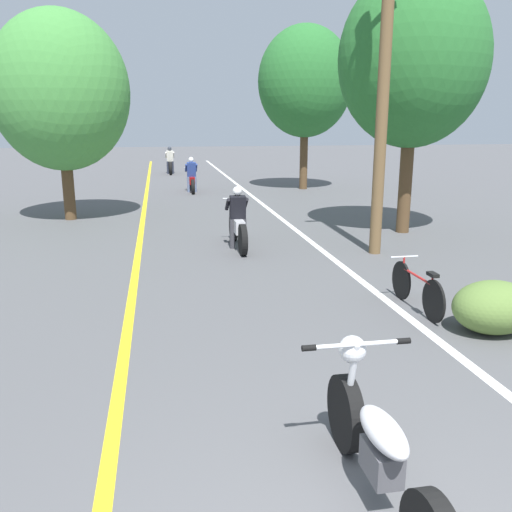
{
  "coord_description": "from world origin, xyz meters",
  "views": [
    {
      "loc": [
        -1.2,
        -2.1,
        2.71
      ],
      "look_at": [
        0.08,
        5.05,
        0.9
      ],
      "focal_mm": 38.0,
      "sensor_mm": 36.0,
      "label": 1
    }
  ],
  "objects_px": {
    "roadside_tree_right_far": "(305,82)",
    "bicycle_parked": "(417,288)",
    "motorcycle_foreground": "(379,449)",
    "motorcycle_rider_lead": "(238,225)",
    "motorcycle_rider_mid": "(192,179)",
    "utility_pole": "(384,69)",
    "roadside_tree_right_near": "(413,60)",
    "motorcycle_rider_far": "(170,164)",
    "roadside_tree_left": "(60,92)"
  },
  "relations": [
    {
      "from": "motorcycle_rider_mid",
      "to": "roadside_tree_right_near",
      "type": "bearing_deg",
      "value": -62.39
    },
    {
      "from": "motorcycle_foreground",
      "to": "motorcycle_rider_far",
      "type": "xyz_separation_m",
      "value": [
        -0.84,
        26.3,
        0.1
      ]
    },
    {
      "from": "utility_pole",
      "to": "roadside_tree_right_far",
      "type": "distance_m",
      "value": 11.33
    },
    {
      "from": "utility_pole",
      "to": "motorcycle_rider_lead",
      "type": "height_order",
      "value": "utility_pole"
    },
    {
      "from": "roadside_tree_right_far",
      "to": "bicycle_parked",
      "type": "distance_m",
      "value": 15.38
    },
    {
      "from": "motorcycle_foreground",
      "to": "motorcycle_rider_lead",
      "type": "distance_m",
      "value": 8.35
    },
    {
      "from": "motorcycle_rider_lead",
      "to": "motorcycle_rider_far",
      "type": "height_order",
      "value": "motorcycle_rider_far"
    },
    {
      "from": "roadside_tree_left",
      "to": "bicycle_parked",
      "type": "xyz_separation_m",
      "value": [
        6.18,
        -8.88,
        -3.16
      ]
    },
    {
      "from": "roadside_tree_right_far",
      "to": "bicycle_parked",
      "type": "height_order",
      "value": "roadside_tree_right_far"
    },
    {
      "from": "roadside_tree_left",
      "to": "roadside_tree_right_far",
      "type": "bearing_deg",
      "value": 34.78
    },
    {
      "from": "roadside_tree_right_far",
      "to": "roadside_tree_left",
      "type": "relative_size",
      "value": 1.14
    },
    {
      "from": "roadside_tree_right_near",
      "to": "motorcycle_rider_far",
      "type": "height_order",
      "value": "roadside_tree_right_near"
    },
    {
      "from": "motorcycle_rider_far",
      "to": "bicycle_parked",
      "type": "xyz_separation_m",
      "value": [
        3.03,
        -22.47,
        -0.21
      ]
    },
    {
      "from": "motorcycle_foreground",
      "to": "motorcycle_rider_far",
      "type": "distance_m",
      "value": 26.32
    },
    {
      "from": "roadside_tree_right_near",
      "to": "motorcycle_rider_lead",
      "type": "bearing_deg",
      "value": -167.09
    },
    {
      "from": "roadside_tree_right_near",
      "to": "motorcycle_rider_far",
      "type": "xyz_separation_m",
      "value": [
        -5.37,
        16.97,
        -3.57
      ]
    },
    {
      "from": "roadside_tree_left",
      "to": "bicycle_parked",
      "type": "distance_m",
      "value": 11.27
    },
    {
      "from": "utility_pole",
      "to": "motorcycle_rider_mid",
      "type": "bearing_deg",
      "value": 105.99
    },
    {
      "from": "motorcycle_rider_lead",
      "to": "roadside_tree_right_far",
      "type": "bearing_deg",
      "value": 67.55
    },
    {
      "from": "motorcycle_foreground",
      "to": "roadside_tree_left",
      "type": "bearing_deg",
      "value": 107.39
    },
    {
      "from": "roadside_tree_right_far",
      "to": "motorcycle_rider_lead",
      "type": "distance_m",
      "value": 11.65
    },
    {
      "from": "motorcycle_foreground",
      "to": "motorcycle_rider_lead",
      "type": "height_order",
      "value": "motorcycle_rider_lead"
    },
    {
      "from": "motorcycle_foreground",
      "to": "roadside_tree_right_near",
      "type": "bearing_deg",
      "value": 64.11
    },
    {
      "from": "motorcycle_rider_lead",
      "to": "bicycle_parked",
      "type": "relative_size",
      "value": 1.29
    },
    {
      "from": "utility_pole",
      "to": "bicycle_parked",
      "type": "distance_m",
      "value": 4.92
    },
    {
      "from": "motorcycle_rider_lead",
      "to": "motorcycle_rider_mid",
      "type": "height_order",
      "value": "motorcycle_rider_mid"
    },
    {
      "from": "motorcycle_rider_mid",
      "to": "bicycle_parked",
      "type": "bearing_deg",
      "value": -80.68
    },
    {
      "from": "utility_pole",
      "to": "roadside_tree_right_near",
      "type": "relative_size",
      "value": 1.17
    },
    {
      "from": "roadside_tree_right_far",
      "to": "motorcycle_rider_far",
      "type": "height_order",
      "value": "roadside_tree_right_far"
    },
    {
      "from": "bicycle_parked",
      "to": "motorcycle_foreground",
      "type": "bearing_deg",
      "value": -119.76
    },
    {
      "from": "roadside_tree_right_far",
      "to": "motorcycle_rider_lead",
      "type": "height_order",
      "value": "roadside_tree_right_far"
    },
    {
      "from": "roadside_tree_right_near",
      "to": "utility_pole",
      "type": "bearing_deg",
      "value": -127.72
    },
    {
      "from": "roadside_tree_right_far",
      "to": "motorcycle_rider_far",
      "type": "xyz_separation_m",
      "value": [
        -5.25,
        7.75,
        -3.7
      ]
    },
    {
      "from": "motorcycle_rider_far",
      "to": "roadside_tree_right_far",
      "type": "bearing_deg",
      "value": -55.89
    },
    {
      "from": "utility_pole",
      "to": "motorcycle_rider_mid",
      "type": "height_order",
      "value": "utility_pole"
    },
    {
      "from": "utility_pole",
      "to": "roadside_tree_left",
      "type": "xyz_separation_m",
      "value": [
        -6.96,
        5.4,
        -0.22
      ]
    },
    {
      "from": "motorcycle_rider_lead",
      "to": "bicycle_parked",
      "type": "xyz_separation_m",
      "value": [
        2.0,
        -4.51,
        -0.18
      ]
    },
    {
      "from": "utility_pole",
      "to": "bicycle_parked",
      "type": "bearing_deg",
      "value": -102.61
    },
    {
      "from": "roadside_tree_left",
      "to": "utility_pole",
      "type": "bearing_deg",
      "value": -37.8
    },
    {
      "from": "roadside_tree_right_far",
      "to": "roadside_tree_right_near",
      "type": "bearing_deg",
      "value": -89.25
    },
    {
      "from": "roadside_tree_right_near",
      "to": "motorcycle_foreground",
      "type": "relative_size",
      "value": 2.87
    },
    {
      "from": "roadside_tree_left",
      "to": "motorcycle_rider_mid",
      "type": "xyz_separation_m",
      "value": [
        3.79,
        5.64,
        -2.98
      ]
    },
    {
      "from": "motorcycle_foreground",
      "to": "motorcycle_rider_lead",
      "type": "xyz_separation_m",
      "value": [
        0.19,
        8.34,
        0.07
      ]
    },
    {
      "from": "utility_pole",
      "to": "motorcycle_foreground",
      "type": "relative_size",
      "value": 3.37
    },
    {
      "from": "roadside_tree_right_far",
      "to": "motorcycle_rider_far",
      "type": "relative_size",
      "value": 3.16
    },
    {
      "from": "motorcycle_rider_mid",
      "to": "bicycle_parked",
      "type": "relative_size",
      "value": 1.23
    },
    {
      "from": "motorcycle_rider_mid",
      "to": "utility_pole",
      "type": "bearing_deg",
      "value": -74.01
    },
    {
      "from": "motorcycle_rider_lead",
      "to": "motorcycle_rider_far",
      "type": "relative_size",
      "value": 1.04
    },
    {
      "from": "roadside_tree_right_near",
      "to": "motorcycle_foreground",
      "type": "bearing_deg",
      "value": -115.89
    },
    {
      "from": "utility_pole",
      "to": "motorcycle_foreground",
      "type": "xyz_separation_m",
      "value": [
        -2.97,
        -7.32,
        -3.28
      ]
    }
  ]
}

